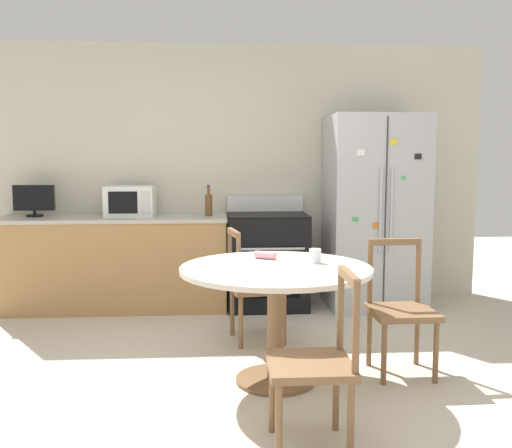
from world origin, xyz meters
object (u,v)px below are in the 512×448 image
at_px(countertop_tv, 34,200).
at_px(counter_bottle, 209,204).
at_px(dining_chair_far, 254,287).
at_px(candle_glass, 315,257).
at_px(dining_chair_right, 401,310).
at_px(dining_chair_near, 316,364).
at_px(oven_range, 267,260).
at_px(refrigerator, 374,212).
at_px(microwave, 131,201).

relative_size(countertop_tv, counter_bottle, 1.28).
bearing_deg(dining_chair_far, candle_glass, 16.07).
relative_size(counter_bottle, dining_chair_right, 0.33).
bearing_deg(dining_chair_near, dining_chair_far, 6.89).
bearing_deg(oven_range, candle_glass, -84.84).
xyz_separation_m(oven_range, candle_glass, (0.16, -1.81, 0.34)).
height_order(refrigerator, oven_range, refrigerator).
relative_size(refrigerator, candle_glass, 19.69).
bearing_deg(candle_glass, dining_chair_near, -99.22).
bearing_deg(counter_bottle, oven_range, -2.96).
bearing_deg(candle_glass, oven_range, 95.16).
bearing_deg(oven_range, microwave, 176.41).
xyz_separation_m(oven_range, dining_chair_right, (0.75, -1.81, -0.03)).
relative_size(microwave, dining_chair_near, 0.51).
bearing_deg(refrigerator, oven_range, 176.85).
bearing_deg(dining_chair_near, oven_range, 0.25).
distance_m(counter_bottle, candle_glass, 1.99).
xyz_separation_m(refrigerator, candle_glass, (-0.88, -1.75, -0.13)).
bearing_deg(candle_glass, dining_chair_far, 115.79).
height_order(counter_bottle, dining_chair_right, counter_bottle).
relative_size(countertop_tv, dining_chair_near, 0.43).
bearing_deg(counter_bottle, refrigerator, -3.08).
distance_m(dining_chair_near, dining_chair_right, 1.22).
bearing_deg(countertop_tv, oven_range, -2.10).
relative_size(dining_chair_near, candle_glass, 9.50).
bearing_deg(dining_chair_near, dining_chair_right, -37.52).
distance_m(dining_chair_right, candle_glass, 0.70).
bearing_deg(dining_chair_near, counter_bottle, 11.71).
relative_size(refrigerator, microwave, 4.04).
bearing_deg(countertop_tv, dining_chair_near, -51.86).
distance_m(microwave, dining_chair_near, 3.22).
height_order(microwave, counter_bottle, counter_bottle).
distance_m(oven_range, dining_chair_near, 2.78).
height_order(dining_chair_near, candle_glass, dining_chair_near).
height_order(refrigerator, counter_bottle, refrigerator).
distance_m(counter_bottle, dining_chair_right, 2.34).
relative_size(oven_range, dining_chair_far, 1.20).
height_order(dining_chair_right, candle_glass, dining_chair_right).
distance_m(dining_chair_far, dining_chair_right, 1.21).
bearing_deg(dining_chair_right, dining_chair_near, 51.57).
height_order(oven_range, microwave, microwave).
xyz_separation_m(oven_range, microwave, (-1.33, 0.08, 0.58)).
bearing_deg(microwave, dining_chair_right, -42.35).
relative_size(countertop_tv, dining_chair_far, 0.43).
xyz_separation_m(dining_chair_far, dining_chair_right, (0.95, -0.75, 0.00)).
height_order(oven_range, countertop_tv, countertop_tv).
height_order(counter_bottle, dining_chair_near, counter_bottle).
height_order(countertop_tv, counter_bottle, countertop_tv).
bearing_deg(refrigerator, microwave, 176.60).
xyz_separation_m(microwave, counter_bottle, (0.76, -0.05, -0.03)).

